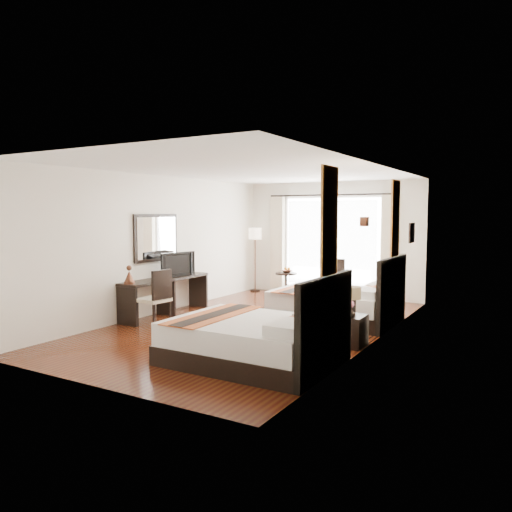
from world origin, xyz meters
The scene contains 29 objects.
floor centered at (0.00, 0.00, -0.01)m, with size 4.50×7.50×0.01m, color #351009.
ceiling centered at (0.00, 0.00, 2.79)m, with size 4.50×7.50×0.02m, color white.
wall_headboard centered at (2.25, 0.00, 1.40)m, with size 0.01×7.50×2.80m, color silver.
wall_desk centered at (-2.25, 0.00, 1.40)m, with size 0.01×7.50×2.80m, color silver.
wall_window centered at (0.00, 3.75, 1.40)m, with size 4.50×0.01×2.80m, color silver.
wall_entry centered at (0.00, -3.75, 1.40)m, with size 4.50×0.01×2.80m, color silver.
window_glass centered at (0.00, 3.73, 1.30)m, with size 2.40×0.02×2.20m, color white.
sheer_curtain centered at (0.00, 3.67, 1.30)m, with size 2.30×0.02×2.10m, color white.
drape_left centered at (-1.45, 3.63, 1.28)m, with size 0.35×0.14×2.35m, color beige.
drape_right centered at (1.45, 3.63, 1.28)m, with size 0.35×0.14×2.35m, color beige.
art_panel_near centered at (2.23, -1.97, 1.95)m, with size 0.03×0.50×1.35m, color brown.
art_panel_far centered at (2.23, 1.12, 1.95)m, with size 0.03×0.50×1.35m, color brown.
wall_sconce centered at (2.19, -0.48, 1.92)m, with size 0.10×0.14×0.14m, color #49281A.
mirror_frame centered at (-2.22, -0.13, 1.55)m, with size 0.04×1.25×0.95m, color black.
mirror_glass centered at (-2.19, -0.13, 1.55)m, with size 0.01×1.12×0.82m, color white.
bed_near centered at (1.19, -1.97, 0.33)m, with size 2.24×1.74×1.26m.
bed_far centered at (1.19, 1.12, 0.33)m, with size 2.23×1.74×1.26m.
nightstand centered at (2.02, -0.48, 0.24)m, with size 0.40×0.50×0.48m, color black.
table_lamp centered at (1.98, -0.34, 0.77)m, with size 0.25×0.25×0.40m.
vase centered at (2.05, -0.62, 0.57)m, with size 0.14×0.14×0.15m, color black.
console_desk centered at (-1.99, -0.13, 0.38)m, with size 0.50×2.20×0.76m, color black.
television centered at (-1.97, 0.16, 1.00)m, with size 0.86×0.11×0.50m, color black.
bronze_figurine centered at (-1.99, -1.13, 0.90)m, with size 0.20×0.20×0.30m, color #49281A, non-canonical shape.
desk_chair centered at (-1.52, -0.99, 0.32)m, with size 0.52×0.52×1.04m.
floor_lamp centered at (-2.00, 3.43, 1.40)m, with size 0.33×0.33×1.66m.
side_table centered at (-0.84, 2.94, 0.30)m, with size 0.53×0.53×0.61m, color black.
fruit_bowl centered at (-0.84, 2.98, 0.64)m, with size 0.23×0.23×0.06m, color #452618.
window_chair centered at (0.36, 3.00, 0.30)m, with size 0.52×0.52×0.98m.
jute_rug centered at (-0.05, 2.89, 0.01)m, with size 1.38×0.94×0.01m, color tan.
Camera 1 is at (4.56, -7.75, 2.06)m, focal length 35.00 mm.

